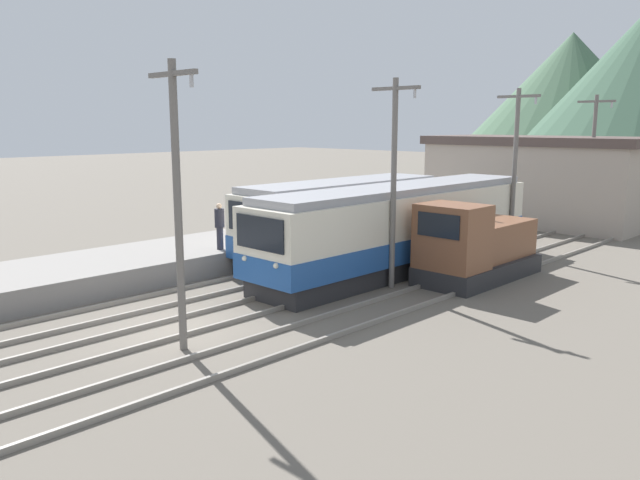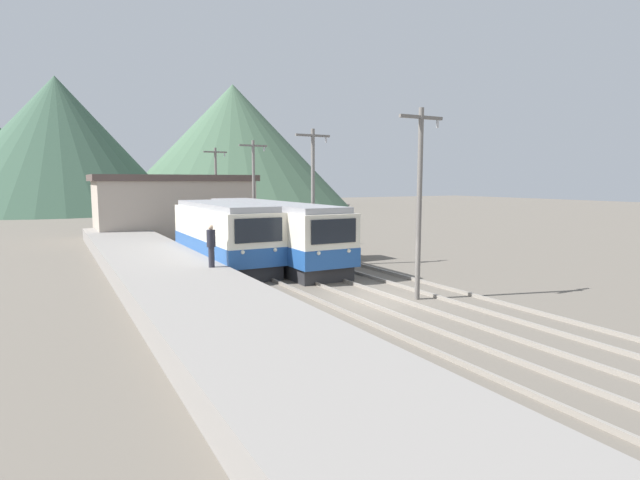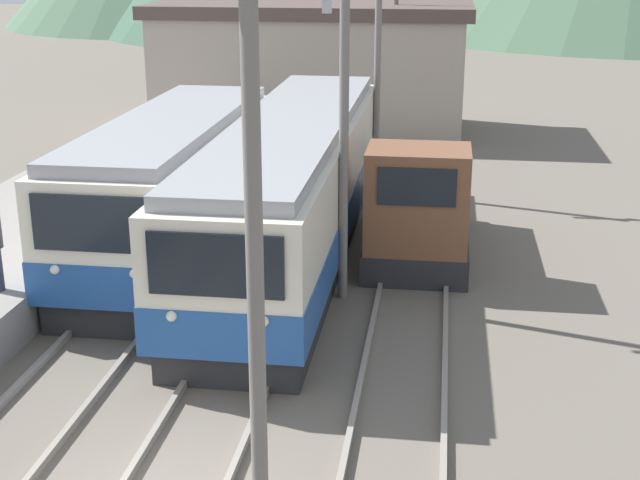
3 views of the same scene
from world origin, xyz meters
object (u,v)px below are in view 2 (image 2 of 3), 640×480
at_px(commuter_train_left, 224,237).
at_px(catenary_mast_near, 419,197).
at_px(person_on_platform, 211,244).
at_px(shunting_locomotive, 311,237).
at_px(catenary_mast_far, 254,190).
at_px(commuter_train_center, 269,234).
at_px(catenary_mast_mid, 313,192).
at_px(catenary_mast_distant, 216,188).

bearing_deg(commuter_train_left, catenary_mast_near, -68.22).
distance_m(commuter_train_left, person_on_platform, 5.29).
relative_size(shunting_locomotive, catenary_mast_far, 0.76).
distance_m(commuter_train_center, catenary_mast_far, 6.78).
relative_size(catenary_mast_near, catenary_mast_mid, 1.00).
relative_size(commuter_train_left, catenary_mast_mid, 1.41).
bearing_deg(catenary_mast_near, catenary_mast_distant, 90.00).
bearing_deg(catenary_mast_mid, person_on_platform, -156.62).
relative_size(catenary_mast_far, catenary_mast_distant, 1.00).
bearing_deg(catenary_mast_near, commuter_train_left, 111.78).
bearing_deg(commuter_train_center, person_on_platform, -132.73).
height_order(commuter_train_left, shunting_locomotive, commuter_train_left).
relative_size(catenary_mast_far, person_on_platform, 3.98).
bearing_deg(person_on_platform, catenary_mast_distant, 72.39).
relative_size(commuter_train_left, catenary_mast_far, 1.41).
xyz_separation_m(catenary_mast_mid, catenary_mast_distant, (0.00, 17.40, 0.00)).
distance_m(catenary_mast_mid, person_on_platform, 7.28).
bearing_deg(catenary_mast_far, shunting_locomotive, -75.16).
bearing_deg(shunting_locomotive, catenary_mast_distant, 95.95).
bearing_deg(commuter_train_left, person_on_platform, -113.34).
distance_m(catenary_mast_far, catenary_mast_distant, 8.70).
height_order(commuter_train_left, commuter_train_center, commuter_train_left).
distance_m(catenary_mast_near, person_on_platform, 8.97).
bearing_deg(catenary_mast_far, catenary_mast_near, -90.00).
bearing_deg(commuter_train_left, commuter_train_center, 9.06).
bearing_deg(person_on_platform, catenary_mast_near, -42.83).
height_order(commuter_train_center, catenary_mast_near, catenary_mast_near).
distance_m(commuter_train_left, catenary_mast_distant, 16.09).
relative_size(commuter_train_left, catenary_mast_near, 1.41).
height_order(commuter_train_center, catenary_mast_mid, catenary_mast_mid).
height_order(shunting_locomotive, catenary_mast_distant, catenary_mast_distant).
distance_m(commuter_train_center, person_on_platform, 7.22).
bearing_deg(catenary_mast_distant, commuter_train_center, -95.79).
height_order(shunting_locomotive, person_on_platform, shunting_locomotive).
xyz_separation_m(commuter_train_center, catenary_mast_far, (1.51, 6.17, 2.38)).
height_order(catenary_mast_near, catenary_mast_distant, same).
bearing_deg(commuter_train_left, catenary_mast_distant, 74.29).
bearing_deg(person_on_platform, catenary_mast_mid, 23.38).
distance_m(commuter_train_left, catenary_mast_far, 8.24).
xyz_separation_m(catenary_mast_near, person_on_platform, (-6.40, 5.93, -2.08)).
xyz_separation_m(commuter_train_center, person_on_platform, (-4.89, -5.30, 0.31)).
distance_m(commuter_train_left, catenary_mast_near, 11.85).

